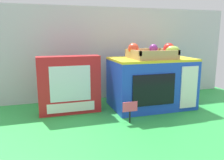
{
  "coord_description": "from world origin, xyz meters",
  "views": [
    {
      "loc": [
        -0.41,
        -1.13,
        0.4
      ],
      "look_at": [
        -0.07,
        -0.01,
        0.16
      ],
      "focal_mm": 36.68,
      "sensor_mm": 36.0,
      "label": 1
    }
  ],
  "objects_px": {
    "price_sign": "(130,109)",
    "loose_toy_apple": "(190,94)",
    "food_groups_crate": "(153,53)",
    "cookie_set_box": "(70,85)",
    "toy_microwave": "(151,83)"
  },
  "relations": [
    {
      "from": "price_sign",
      "to": "loose_toy_apple",
      "type": "distance_m",
      "value": 0.55
    },
    {
      "from": "food_groups_crate",
      "to": "price_sign",
      "type": "xyz_separation_m",
      "value": [
        -0.2,
        -0.18,
        -0.23
      ]
    },
    {
      "from": "food_groups_crate",
      "to": "cookie_set_box",
      "type": "bearing_deg",
      "value": 175.17
    },
    {
      "from": "loose_toy_apple",
      "to": "food_groups_crate",
      "type": "bearing_deg",
      "value": -168.51
    },
    {
      "from": "price_sign",
      "to": "loose_toy_apple",
      "type": "height_order",
      "value": "price_sign"
    },
    {
      "from": "food_groups_crate",
      "to": "cookie_set_box",
      "type": "xyz_separation_m",
      "value": [
        -0.44,
        0.04,
        -0.15
      ]
    },
    {
      "from": "price_sign",
      "to": "loose_toy_apple",
      "type": "bearing_deg",
      "value": 26.3
    },
    {
      "from": "food_groups_crate",
      "to": "cookie_set_box",
      "type": "relative_size",
      "value": 0.8
    },
    {
      "from": "price_sign",
      "to": "food_groups_crate",
      "type": "bearing_deg",
      "value": 42.7
    },
    {
      "from": "loose_toy_apple",
      "to": "toy_microwave",
      "type": "bearing_deg",
      "value": -171.22
    },
    {
      "from": "cookie_set_box",
      "to": "price_sign",
      "type": "bearing_deg",
      "value": -42.47
    },
    {
      "from": "toy_microwave",
      "to": "price_sign",
      "type": "bearing_deg",
      "value": -135.46
    },
    {
      "from": "price_sign",
      "to": "toy_microwave",
      "type": "bearing_deg",
      "value": 44.54
    },
    {
      "from": "cookie_set_box",
      "to": "loose_toy_apple",
      "type": "relative_size",
      "value": 4.56
    },
    {
      "from": "toy_microwave",
      "to": "food_groups_crate",
      "type": "relative_size",
      "value": 1.75
    }
  ]
}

